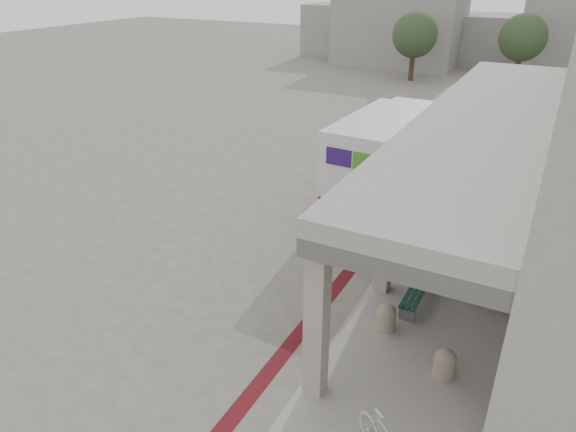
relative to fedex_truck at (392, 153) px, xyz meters
The scene contains 11 objects.
ground 6.77m from the fedex_truck, 92.63° to the right, with size 120.00×120.00×0.00m, color #615C53.
bike_lane_stripe 4.90m from the fedex_truck, 81.27° to the right, with size 0.35×40.00×0.01m, color #521016.
sidewalk 7.70m from the fedex_truck, 60.56° to the right, with size 4.40×28.00×0.12m, color gray.
distant_backdrop 29.52m from the fedex_truck, 96.12° to the left, with size 28.00×10.00×6.50m.
tree_left 22.14m from the fedex_truck, 103.88° to the left, with size 3.20×3.20×4.80m.
tree_mid 23.55m from the fedex_truck, 85.85° to the left, with size 3.20×3.20×4.80m.
fedex_truck is the anchor object (origin of this frame).
bench 7.01m from the fedex_truck, 66.39° to the right, with size 0.39×1.76×0.41m.
bollard_near 8.04m from the fedex_truck, 72.31° to the right, with size 0.44×0.44×0.65m.
bollard_far 9.44m from the fedex_truck, 65.11° to the right, with size 0.44×0.44×0.66m.
utility_cabinet 6.74m from the fedex_truck, 53.12° to the right, with size 0.47×0.63×1.05m, color slate.
Camera 1 is at (5.21, -10.44, 7.61)m, focal length 32.00 mm.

